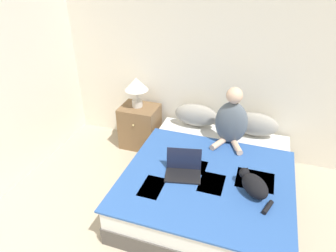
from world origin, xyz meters
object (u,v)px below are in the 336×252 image
(bed, at_px, (209,183))
(nightstand, at_px, (140,126))
(person_sitting, at_px, (231,120))
(cat_tabby, at_px, (254,185))
(table_lamp, at_px, (136,86))
(pillow_near, at_px, (196,115))
(laptop_open, at_px, (183,170))
(pillow_far, at_px, (255,124))

(bed, bearing_deg, nightstand, 146.76)
(bed, bearing_deg, person_sitting, 79.04)
(person_sitting, bearing_deg, bed, -100.96)
(bed, xyz_separation_m, cat_tabby, (0.46, -0.26, 0.31))
(table_lamp, bearing_deg, nightstand, -25.96)
(pillow_near, height_order, laptop_open, pillow_near)
(cat_tabby, distance_m, nightstand, 1.91)
(pillow_near, xyz_separation_m, pillow_far, (0.74, 0.00, 0.00))
(cat_tabby, height_order, table_lamp, table_lamp)
(laptop_open, height_order, table_lamp, table_lamp)
(pillow_near, bearing_deg, nightstand, -174.49)
(bed, bearing_deg, pillow_near, 114.23)
(pillow_near, bearing_deg, laptop_open, -83.12)
(cat_tabby, bearing_deg, table_lamp, 17.58)
(cat_tabby, relative_size, laptop_open, 1.05)
(pillow_far, distance_m, person_sitting, 0.40)
(pillow_near, relative_size, laptop_open, 1.38)
(cat_tabby, relative_size, nightstand, 0.72)
(cat_tabby, relative_size, table_lamp, 1.07)
(person_sitting, relative_size, table_lamp, 1.73)
(bed, relative_size, pillow_far, 3.35)
(nightstand, height_order, table_lamp, table_lamp)
(bed, xyz_separation_m, laptop_open, (-0.25, -0.19, 0.27))
(laptop_open, distance_m, table_lamp, 1.40)
(nightstand, bearing_deg, cat_tabby, -32.19)
(pillow_near, distance_m, pillow_far, 0.74)
(person_sitting, bearing_deg, laptop_open, -115.39)
(pillow_near, relative_size, table_lamp, 1.40)
(person_sitting, distance_m, table_lamp, 1.31)
(cat_tabby, bearing_deg, nightstand, 17.48)
(pillow_near, xyz_separation_m, nightstand, (-0.77, -0.07, -0.27))
(person_sitting, xyz_separation_m, nightstand, (-1.25, 0.19, -0.42))
(pillow_near, relative_size, pillow_far, 1.00)
(pillow_near, bearing_deg, pillow_far, 0.00)
(nightstand, bearing_deg, table_lamp, 154.04)
(pillow_far, xyz_separation_m, nightstand, (-1.52, -0.07, -0.27))
(nightstand, bearing_deg, bed, -33.24)
(table_lamp, bearing_deg, pillow_near, 4.32)
(cat_tabby, height_order, nightstand, cat_tabby)
(nightstand, distance_m, table_lamp, 0.60)
(pillow_far, distance_m, nightstand, 1.54)
(bed, xyz_separation_m, nightstand, (-1.15, 0.75, 0.09))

